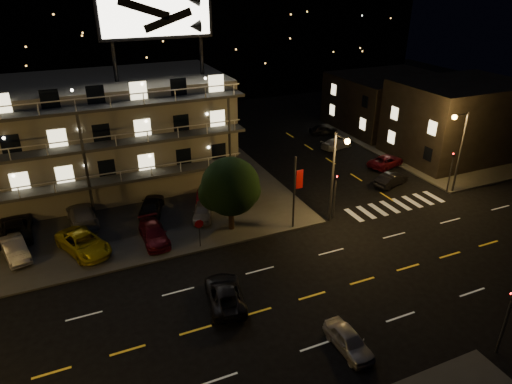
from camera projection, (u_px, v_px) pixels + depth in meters
name	position (u px, v px, depth m)	size (l,w,h in m)	color
ground	(285.00, 304.00, 29.42)	(140.00, 140.00, 0.00)	black
curb_nw	(44.00, 211.00, 40.80)	(44.00, 24.00, 0.15)	#393936
curb_ne	(427.00, 144.00, 56.77)	(16.00, 24.00, 0.15)	#393936
motel	(79.00, 136.00, 43.18)	(28.00, 13.80, 18.10)	gray
side_bldg_front	(458.00, 120.00, 51.65)	(14.06, 10.00, 8.50)	black
side_bldg_back	(389.00, 102.00, 61.87)	(14.06, 12.00, 7.00)	black
hill_backdrop	(76.00, 22.00, 78.96)	(120.00, 25.00, 24.00)	black
streetlight_nc	(336.00, 169.00, 36.90)	(0.44, 1.92, 8.00)	#2D2D30
streetlight_ne	(459.00, 144.00, 42.15)	(1.92, 0.44, 8.00)	#2D2D30
signal_nw	(335.00, 192.00, 38.58)	(0.20, 0.27, 4.60)	#2D2D30
signal_sw	(507.00, 316.00, 24.57)	(0.20, 0.27, 4.60)	#2D2D30
signal_ne	(451.00, 168.00, 43.30)	(0.27, 0.20, 4.60)	#2D2D30
banner_north	(295.00, 191.00, 36.71)	(0.83, 0.16, 6.40)	#2D2D30
stop_sign	(199.00, 229.00, 34.66)	(0.91, 0.11, 2.61)	#2D2D30
tree	(230.00, 188.00, 36.23)	(4.92, 4.74, 6.20)	black
lot_car_1	(15.00, 249.00, 33.75)	(1.49, 4.26, 1.40)	#9A999F
lot_car_2	(83.00, 243.00, 34.40)	(2.43, 5.28, 1.47)	gold
lot_car_3	(154.00, 234.00, 35.78)	(1.85, 4.54, 1.32)	#5B0D18
lot_car_4	(203.00, 211.00, 39.22)	(1.53, 3.81, 1.30)	#9A999F
lot_car_6	(15.00, 228.00, 36.46)	(2.42, 5.25, 1.46)	black
lot_car_7	(82.00, 215.00, 38.27)	(2.16, 5.31, 1.54)	#9A999F
lot_car_8	(151.00, 205.00, 39.96)	(1.79, 4.44, 1.51)	black
lot_car_9	(205.00, 196.00, 41.83)	(1.37, 3.93, 1.29)	#5B0D18
side_car_0	(391.00, 180.00, 45.51)	(1.37, 3.94, 1.30)	black
side_car_1	(386.00, 161.00, 49.98)	(2.10, 4.54, 1.26)	#5B0D18
side_car_2	(336.00, 144.00, 55.18)	(1.72, 4.22, 1.22)	#9A999F
side_car_3	(324.00, 130.00, 60.01)	(1.50, 3.74, 1.27)	black
road_car_east	(349.00, 340.00, 25.65)	(1.45, 3.60, 1.23)	#9A999F
road_car_west	(225.00, 294.00, 29.30)	(2.22, 4.82, 1.34)	black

